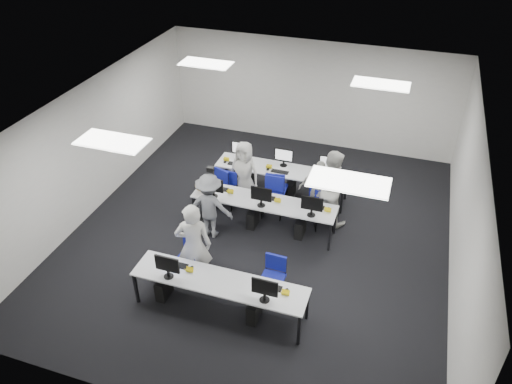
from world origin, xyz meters
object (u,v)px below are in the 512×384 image
(desk_mid, at_px, (264,203))
(photographer, at_px, (210,206))
(student_2, at_px, (244,172))
(chair_2, at_px, (227,195))
(student_1, at_px, (331,187))
(student_0, at_px, (194,246))
(chair_7, at_px, (319,206))
(chair_5, at_px, (228,188))
(student_3, at_px, (318,191))
(chair_1, at_px, (272,285))
(chair_0, at_px, (189,264))
(chair_6, at_px, (276,195))
(chair_3, at_px, (273,203))
(chair_4, at_px, (323,216))
(desk_front, at_px, (219,283))

(desk_mid, xyz_separation_m, photographer, (-1.02, -0.60, 0.09))
(student_2, bearing_deg, chair_2, -128.28)
(student_1, bearing_deg, student_0, 71.83)
(photographer, bearing_deg, chair_7, -148.67)
(desk_mid, bearing_deg, student_1, 29.59)
(desk_mid, relative_size, chair_2, 3.85)
(student_1, bearing_deg, chair_5, 15.30)
(desk_mid, height_order, student_0, student_0)
(chair_2, height_order, student_3, student_3)
(chair_7, xyz_separation_m, student_0, (-1.79, -2.92, 0.67))
(chair_7, relative_size, student_3, 0.54)
(student_2, xyz_separation_m, photographer, (-0.25, -1.50, -0.02))
(desk_mid, height_order, chair_1, chair_1)
(chair_2, bearing_deg, student_1, 4.73)
(chair_0, distance_m, chair_7, 3.43)
(chair_0, height_order, photographer, photographer)
(chair_5, height_order, chair_6, chair_6)
(chair_3, height_order, chair_4, chair_3)
(chair_0, distance_m, chair_6, 2.99)
(chair_7, distance_m, student_0, 3.49)
(chair_1, bearing_deg, student_2, 120.95)
(student_3, bearing_deg, desk_front, -111.30)
(desk_front, distance_m, student_2, 3.58)
(chair_6, height_order, student_2, student_2)
(chair_0, xyz_separation_m, student_1, (2.26, 2.67, 0.64))
(desk_front, bearing_deg, student_3, 72.53)
(chair_2, distance_m, student_3, 2.20)
(chair_7, height_order, student_1, student_1)
(chair_1, distance_m, student_3, 2.74)
(desk_mid, relative_size, student_0, 1.73)
(chair_2, bearing_deg, chair_4, -1.22)
(chair_3, bearing_deg, student_0, -112.38)
(chair_5, bearing_deg, student_1, 17.14)
(desk_front, bearing_deg, chair_0, 144.26)
(chair_4, xyz_separation_m, chair_6, (-1.23, 0.41, 0.03))
(chair_5, height_order, chair_7, chair_5)
(chair_4, relative_size, student_2, 0.54)
(chair_3, xyz_separation_m, chair_4, (1.20, -0.08, -0.03))
(chair_0, bearing_deg, chair_5, 103.80)
(desk_mid, relative_size, photographer, 2.09)
(chair_3, distance_m, photographer, 1.66)
(student_2, bearing_deg, desk_front, -70.15)
(chair_1, xyz_separation_m, student_0, (-1.51, -0.12, 0.65))
(student_1, height_order, photographer, student_1)
(desk_mid, height_order, student_3, student_3)
(chair_3, bearing_deg, chair_6, 87.50)
(student_2, height_order, photographer, student_2)
(student_0, xyz_separation_m, student_2, (-0.05, 2.97, -0.14))
(student_0, distance_m, student_1, 3.47)
(chair_4, height_order, chair_5, chair_5)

